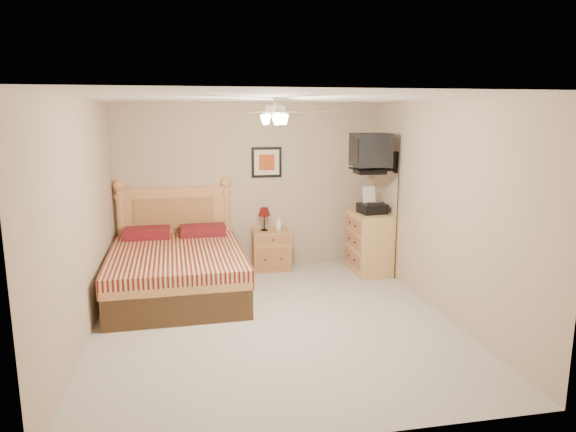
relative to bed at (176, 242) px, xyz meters
name	(u,v)px	position (x,y,z in m)	size (l,w,h in m)	color
floor	(274,321)	(1.10, -1.12, -0.71)	(4.50, 4.50, 0.00)	#A9A299
ceiling	(272,98)	(1.10, -1.12, 1.79)	(4.00, 4.50, 0.04)	white
wall_back	(249,187)	(1.10, 1.13, 0.54)	(4.00, 0.04, 2.50)	tan
wall_front	(326,276)	(1.10, -3.37, 0.54)	(4.00, 0.04, 2.50)	tan
wall_left	(82,221)	(-0.90, -1.12, 0.54)	(0.04, 4.50, 2.50)	tan
wall_right	(440,208)	(3.10, -1.12, 0.54)	(0.04, 4.50, 2.50)	tan
bed	(176,242)	(0.00, 0.00, 0.00)	(1.67, 2.19, 1.42)	tan
nightstand	(271,250)	(1.39, 0.88, -0.41)	(0.56, 0.42, 0.60)	#AA6F37
table_lamp	(264,219)	(1.29, 0.91, 0.07)	(0.19, 0.19, 0.36)	#5D0F0E
lotion_bottle	(279,223)	(1.51, 0.91, 0.00)	(0.08, 0.08, 0.21)	white
framed_picture	(267,162)	(1.37, 1.11, 0.91)	(0.46, 0.04, 0.46)	black
dresser	(370,243)	(2.83, 0.46, -0.26)	(0.53, 0.77, 0.91)	#B07F48
fax_machine	(372,200)	(2.82, 0.43, 0.39)	(0.36, 0.38, 0.38)	black
magazine_lower	(366,209)	(2.84, 0.73, 0.21)	(0.19, 0.26, 0.02)	beige
magazine_upper	(366,207)	(2.84, 0.73, 0.23)	(0.21, 0.28, 0.02)	gray
wall_tv	(381,153)	(2.85, 0.22, 1.10)	(0.56, 0.46, 0.58)	black
ceiling_fan	(275,112)	(1.10, -1.32, 1.65)	(1.14, 1.14, 0.28)	white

